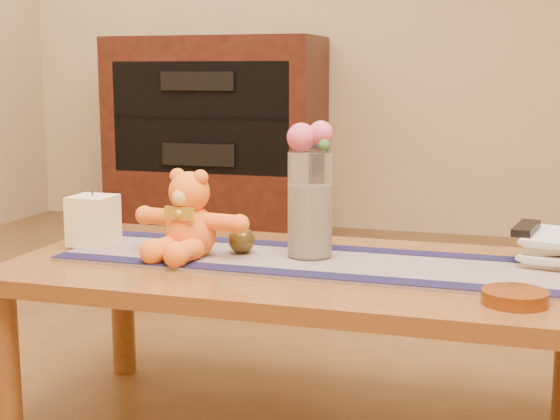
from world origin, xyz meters
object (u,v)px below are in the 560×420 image
(tv_remote, at_px, (526,228))
(pillar_candle, at_px, (93,220))
(bronze_ball, at_px, (242,240))
(amber_dish, at_px, (515,297))
(teddy_bear, at_px, (191,215))
(book_bottom, at_px, (525,257))
(glass_vase, at_px, (310,205))

(tv_remote, bearing_deg, pillar_candle, -162.86)
(bronze_ball, distance_m, amber_dish, 0.71)
(teddy_bear, height_order, tv_remote, teddy_bear)
(pillar_candle, bearing_deg, tv_remote, 8.27)
(pillar_candle, relative_size, tv_remote, 0.81)
(book_bottom, distance_m, tv_remote, 0.08)
(book_bottom, bearing_deg, teddy_bear, -159.80)
(pillar_candle, xyz_separation_m, book_bottom, (1.09, 0.17, -0.06))
(pillar_candle, distance_m, book_bottom, 1.11)
(glass_vase, distance_m, tv_remote, 0.53)
(tv_remote, height_order, amber_dish, tv_remote)
(bronze_ball, height_order, book_bottom, bronze_ball)
(pillar_candle, height_order, bronze_ball, pillar_candle)
(tv_remote, distance_m, amber_dish, 0.39)
(amber_dish, bearing_deg, teddy_bear, 166.61)
(bronze_ball, xyz_separation_m, tv_remote, (0.68, 0.14, 0.04))
(pillar_candle, bearing_deg, amber_dish, -11.64)
(pillar_candle, height_order, glass_vase, glass_vase)
(glass_vase, height_order, amber_dish, glass_vase)
(glass_vase, distance_m, bronze_ball, 0.20)
(bronze_ball, bearing_deg, pillar_candle, -177.53)
(teddy_bear, height_order, pillar_candle, teddy_bear)
(teddy_bear, distance_m, amber_dish, 0.81)
(teddy_bear, bearing_deg, bronze_ball, 34.17)
(glass_vase, xyz_separation_m, tv_remote, (0.51, 0.13, -0.05))
(amber_dish, bearing_deg, glass_vase, 152.78)
(pillar_candle, relative_size, glass_vase, 0.50)
(book_bottom, bearing_deg, amber_dish, -86.56)
(teddy_bear, xyz_separation_m, glass_vase, (0.29, 0.07, 0.03))
(book_bottom, xyz_separation_m, tv_remote, (-0.00, -0.01, 0.07))
(teddy_bear, distance_m, bronze_ball, 0.14)
(bronze_ball, bearing_deg, tv_remote, 11.68)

